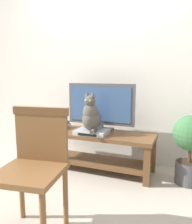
% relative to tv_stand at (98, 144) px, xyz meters
% --- Properties ---
extents(ground_plane, '(12.00, 12.00, 0.00)m').
position_rel_tv_stand_xyz_m(ground_plane, '(-0.02, -0.60, -0.33)').
color(ground_plane, '#ADA393').
extents(back_wall, '(7.00, 0.12, 2.80)m').
position_rel_tv_stand_xyz_m(back_wall, '(-0.02, 0.50, 1.07)').
color(back_wall, silver).
rests_on(back_wall, ground).
extents(tv_stand, '(1.37, 0.48, 0.47)m').
position_rel_tv_stand_xyz_m(tv_stand, '(0.00, 0.00, 0.00)').
color(tv_stand, brown).
rests_on(tv_stand, ground).
extents(tv, '(0.85, 0.20, 0.59)m').
position_rel_tv_stand_xyz_m(tv, '(0.00, 0.10, 0.46)').
color(tv, '#4C4C51').
rests_on(tv, tv_stand).
extents(media_box, '(0.38, 0.27, 0.05)m').
position_rel_tv_stand_xyz_m(media_box, '(-0.03, -0.10, 0.17)').
color(media_box, '#ADADB2').
rests_on(media_box, tv_stand).
extents(cat, '(0.21, 0.35, 0.47)m').
position_rel_tv_stand_xyz_m(cat, '(-0.03, -0.12, 0.37)').
color(cat, '#514C47').
rests_on(cat, media_box).
extents(wooden_chair, '(0.50, 0.50, 0.93)m').
position_rel_tv_stand_xyz_m(wooden_chair, '(-0.01, -1.21, 0.23)').
color(wooden_chair, brown).
rests_on(wooden_chair, ground).
extents(book_stack, '(0.23, 0.19, 0.09)m').
position_rel_tv_stand_xyz_m(book_stack, '(-0.55, 0.05, 0.19)').
color(book_stack, '#33477A').
rests_on(book_stack, tv_stand).
extents(potted_plant, '(0.38, 0.38, 0.75)m').
position_rel_tv_stand_xyz_m(potted_plant, '(1.04, 0.04, 0.11)').
color(potted_plant, '#47474C').
rests_on(potted_plant, ground).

